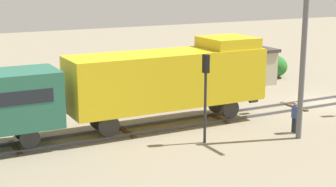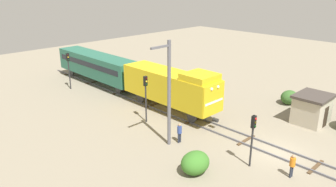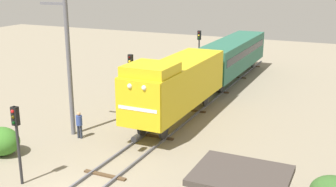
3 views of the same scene
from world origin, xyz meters
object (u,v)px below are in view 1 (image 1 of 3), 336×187
traffic_signal_mid (206,82)px  worker_by_signal (295,115)px  locomotive (171,77)px  relay_hut (251,65)px  catenary_mast (304,51)px

traffic_signal_mid → worker_by_signal: 5.54m
locomotive → relay_hut: (7.50, -11.00, -1.38)m
relay_hut → traffic_signal_mid: bearing=135.1°
worker_by_signal → relay_hut: 13.07m
traffic_signal_mid → relay_hut: (10.90, -10.88, -1.70)m
locomotive → catenary_mast: catenary_mast is taller
worker_by_signal → catenary_mast: bearing=-114.0°
worker_by_signal → relay_hut: size_ratio=0.49×
locomotive → relay_hut: bearing=-55.7°
relay_hut → catenary_mast: bearing=153.7°
catenary_mast → relay_hut: 14.35m
traffic_signal_mid → catenary_mast: bearing=-109.5°
traffic_signal_mid → relay_hut: bearing=-44.9°
traffic_signal_mid → catenary_mast: (-1.66, -4.67, 1.42)m
locomotive → relay_hut: 13.38m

